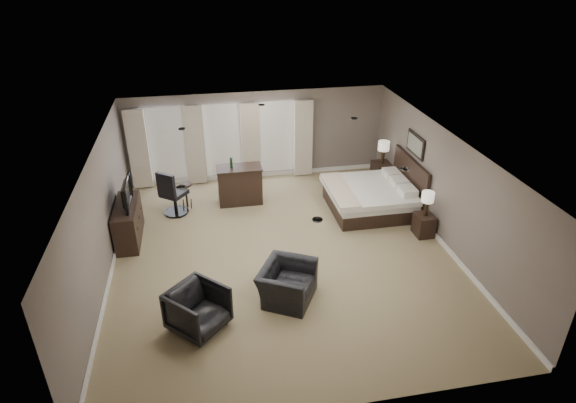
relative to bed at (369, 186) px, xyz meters
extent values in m
cube|color=#857654|center=(-2.58, -1.61, -0.68)|extent=(7.60, 8.60, 0.04)
cube|color=silver|center=(-2.58, -1.61, 1.92)|extent=(7.60, 8.60, 0.04)
cube|color=#6C615A|center=(-2.58, 2.64, 0.62)|extent=(7.50, 0.04, 2.60)
cube|color=#6C615A|center=(-2.58, -5.86, 0.62)|extent=(7.50, 0.04, 2.60)
cube|color=#6C615A|center=(-6.33, -1.61, 0.62)|extent=(0.04, 8.50, 2.60)
cube|color=#6C615A|center=(1.17, -1.61, 0.62)|extent=(0.04, 8.50, 2.60)
cube|color=silver|center=(-5.18, 2.58, 0.57)|extent=(1.15, 0.04, 2.05)
cube|color=silver|center=(-3.58, 2.58, 0.57)|extent=(1.15, 0.04, 2.05)
cube|color=silver|center=(-1.98, 2.58, 0.57)|extent=(1.15, 0.04, 2.05)
cube|color=#BAAF9B|center=(-5.93, 2.46, 0.50)|extent=(0.55, 0.12, 2.30)
cube|color=#BAAF9B|center=(-4.38, 2.46, 0.50)|extent=(0.55, 0.12, 2.30)
cube|color=#BAAF9B|center=(-2.78, 2.46, 0.50)|extent=(0.55, 0.12, 2.30)
cube|color=#BAAF9B|center=(-1.23, 2.46, 0.50)|extent=(0.55, 0.12, 2.30)
cube|color=silver|center=(0.00, 0.00, 0.00)|extent=(2.15, 2.05, 1.37)
cube|color=black|center=(0.89, -1.45, -0.42)|extent=(0.40, 0.49, 0.54)
cube|color=black|center=(0.89, 1.45, -0.36)|extent=(0.49, 0.59, 0.65)
cube|color=beige|center=(0.89, -1.45, 0.16)|extent=(0.29, 0.29, 0.61)
cube|color=beige|center=(0.89, 1.45, 0.30)|extent=(0.32, 0.32, 0.67)
cube|color=slate|center=(1.12, 0.00, 1.07)|extent=(0.04, 0.96, 0.56)
cube|color=black|center=(-6.03, -0.34, -0.23)|extent=(0.51, 1.57, 0.91)
imported|color=black|center=(-6.03, -0.34, 0.30)|extent=(0.60, 1.05, 0.14)
imported|color=black|center=(-2.77, -3.18, -0.20)|extent=(1.17, 1.31, 0.96)
imported|color=black|center=(-4.50, -3.71, -0.22)|extent=(1.23, 1.23, 0.93)
cube|color=black|center=(-3.27, 1.05, -0.16)|extent=(1.20, 0.62, 1.05)
cube|color=black|center=(-4.70, 1.03, -0.34)|extent=(0.42, 0.42, 0.69)
cube|color=black|center=(-3.48, 1.61, -0.32)|extent=(0.42, 0.42, 0.74)
cube|color=black|center=(-4.99, 0.75, -0.07)|extent=(0.88, 0.88, 1.23)
camera|label=1|loc=(-4.16, -10.60, 5.47)|focal=30.00mm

